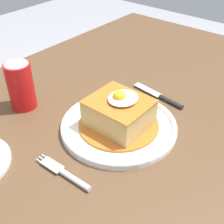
{
  "coord_description": "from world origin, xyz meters",
  "views": [
    {
      "loc": [
        -0.44,
        -0.41,
        1.2
      ],
      "look_at": [
        -0.0,
        -0.05,
        0.79
      ],
      "focal_mm": 47.94,
      "sensor_mm": 36.0,
      "label": 1
    }
  ],
  "objects_px": {
    "fork": "(67,175)",
    "soda_can": "(21,86)",
    "main_plate": "(118,126)",
    "knife": "(164,98)"
  },
  "relations": [
    {
      "from": "fork",
      "to": "soda_can",
      "type": "bearing_deg",
      "value": 69.66
    },
    {
      "from": "main_plate",
      "to": "knife",
      "type": "xyz_separation_m",
      "value": [
        0.18,
        -0.02,
        -0.0
      ]
    },
    {
      "from": "main_plate",
      "to": "knife",
      "type": "distance_m",
      "value": 0.18
    },
    {
      "from": "knife",
      "to": "soda_can",
      "type": "relative_size",
      "value": 1.34
    },
    {
      "from": "main_plate",
      "to": "knife",
      "type": "relative_size",
      "value": 1.66
    },
    {
      "from": "main_plate",
      "to": "fork",
      "type": "distance_m",
      "value": 0.18
    },
    {
      "from": "fork",
      "to": "knife",
      "type": "distance_m",
      "value": 0.36
    },
    {
      "from": "soda_can",
      "to": "knife",
      "type": "bearing_deg",
      "value": -46.13
    },
    {
      "from": "fork",
      "to": "soda_can",
      "type": "height_order",
      "value": "soda_can"
    },
    {
      "from": "knife",
      "to": "soda_can",
      "type": "height_order",
      "value": "soda_can"
    }
  ]
}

